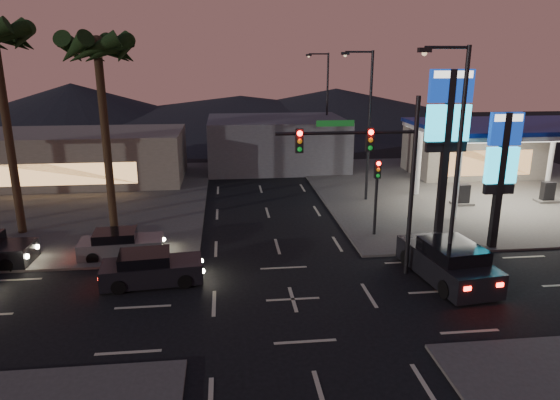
{
  "coord_description": "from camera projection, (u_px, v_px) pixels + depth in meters",
  "views": [
    {
      "loc": [
        -2.56,
        -18.33,
        9.48
      ],
      "look_at": [
        -0.04,
        4.35,
        3.0
      ],
      "focal_mm": 32.0,
      "sensor_mm": 36.0,
      "label": 1
    }
  ],
  "objects": [
    {
      "name": "ground",
      "position": [
        293.0,
        299.0,
        20.38
      ],
      "size": [
        140.0,
        140.0,
        0.0
      ],
      "primitive_type": "plane",
      "color": "black",
      "rests_on": "ground"
    },
    {
      "name": "corner_lot_ne",
      "position": [
        475.0,
        189.0,
        37.36
      ],
      "size": [
        24.0,
        24.0,
        0.12
      ],
      "primitive_type": "cube",
      "color": "#47443F",
      "rests_on": "ground"
    },
    {
      "name": "corner_lot_nw",
      "position": [
        29.0,
        202.0,
        33.97
      ],
      "size": [
        24.0,
        24.0,
        0.12
      ],
      "primitive_type": "cube",
      "color": "#47443F",
      "rests_on": "ground"
    },
    {
      "name": "gas_station",
      "position": [
        514.0,
        129.0,
        32.17
      ],
      "size": [
        12.2,
        8.2,
        5.47
      ],
      "color": "silver",
      "rests_on": "ground"
    },
    {
      "name": "convenience_store",
      "position": [
        472.0,
        151.0,
        41.82
      ],
      "size": [
        10.0,
        6.0,
        4.0
      ],
      "primitive_type": "cube",
      "color": "#726B5B",
      "rests_on": "ground"
    },
    {
      "name": "pylon_sign_tall",
      "position": [
        448.0,
        123.0,
        24.8
      ],
      "size": [
        2.2,
        0.35,
        9.0
      ],
      "color": "black",
      "rests_on": "ground"
    },
    {
      "name": "pylon_sign_short",
      "position": [
        502.0,
        160.0,
        24.58
      ],
      "size": [
        1.6,
        0.35,
        7.0
      ],
      "color": "black",
      "rests_on": "ground"
    },
    {
      "name": "traffic_signal_mast",
      "position": [
        375.0,
        162.0,
        21.25
      ],
      "size": [
        6.1,
        0.39,
        8.0
      ],
      "color": "black",
      "rests_on": "ground"
    },
    {
      "name": "pedestal_signal",
      "position": [
        377.0,
        185.0,
        26.84
      ],
      "size": [
        0.32,
        0.39,
        4.3
      ],
      "color": "black",
      "rests_on": "ground"
    },
    {
      "name": "streetlight_near",
      "position": [
        454.0,
        154.0,
        20.5
      ],
      "size": [
        2.14,
        0.25,
        10.0
      ],
      "color": "black",
      "rests_on": "ground"
    },
    {
      "name": "streetlight_mid",
      "position": [
        367.0,
        118.0,
        32.93
      ],
      "size": [
        2.14,
        0.25,
        10.0
      ],
      "color": "black",
      "rests_on": "ground"
    },
    {
      "name": "streetlight_far",
      "position": [
        325.0,
        101.0,
        46.31
      ],
      "size": [
        2.14,
        0.25,
        10.0
      ],
      "color": "black",
      "rests_on": "ground"
    },
    {
      "name": "palm_a",
      "position": [
        98.0,
        60.0,
        25.94
      ],
      "size": [
        4.41,
        4.41,
        10.86
      ],
      "color": "black",
      "rests_on": "ground"
    },
    {
      "name": "building_far_west",
      "position": [
        80.0,
        157.0,
        39.39
      ],
      "size": [
        16.0,
        8.0,
        4.0
      ],
      "primitive_type": "cube",
      "color": "#726B5B",
      "rests_on": "ground"
    },
    {
      "name": "building_far_mid",
      "position": [
        276.0,
        143.0,
        44.85
      ],
      "size": [
        12.0,
        9.0,
        4.4
      ],
      "primitive_type": "cube",
      "color": "#4C4C51",
      "rests_on": "ground"
    },
    {
      "name": "hill_left",
      "position": [
        73.0,
        104.0,
        74.28
      ],
      "size": [
        40.0,
        40.0,
        6.0
      ],
      "primitive_type": "cone",
      "color": "black",
      "rests_on": "ground"
    },
    {
      "name": "hill_right",
      "position": [
        336.0,
        105.0,
        78.66
      ],
      "size": [
        50.0,
        50.0,
        5.0
      ],
      "primitive_type": "cone",
      "color": "black",
      "rests_on": "ground"
    },
    {
      "name": "hill_center",
      "position": [
        241.0,
        109.0,
        77.2
      ],
      "size": [
        60.0,
        60.0,
        4.0
      ],
      "primitive_type": "cone",
      "color": "black",
      "rests_on": "ground"
    },
    {
      "name": "car_lane_a_front",
      "position": [
        151.0,
        269.0,
        21.72
      ],
      "size": [
        4.53,
        2.2,
        1.43
      ],
      "color": "black",
      "rests_on": "ground"
    },
    {
      "name": "car_lane_b_front",
      "position": [
        120.0,
        245.0,
        24.65
      ],
      "size": [
        4.21,
        1.97,
        1.34
      ],
      "color": "slate",
      "rests_on": "ground"
    },
    {
      "name": "suv_station",
      "position": [
        448.0,
        262.0,
        22.01
      ],
      "size": [
        2.88,
        5.57,
        1.78
      ],
      "color": "black",
      "rests_on": "ground"
    }
  ]
}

